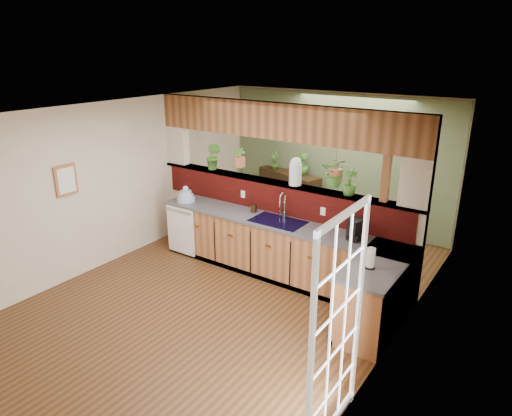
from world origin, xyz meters
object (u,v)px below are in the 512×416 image
Objects in this scene: faucet at (283,204)px; soap_dispenser at (254,207)px; shelving_console at (289,195)px; coffee_maker at (356,230)px; glass_jar at (295,171)px; paper_towel at (371,258)px; dish_stack at (186,196)px.

faucet reaches higher than soap_dispenser.
faucet reaches higher than shelving_console.
coffee_maker is 0.20× the size of shelving_console.
soap_dispenser is 0.41× the size of glass_jar.
shelving_console is at bearing 134.02° from paper_towel.
paper_towel is (0.47, -0.70, -0.01)m from coffee_maker.
faucet is 2.48m from shelving_console.
faucet is 0.98× the size of glass_jar.
glass_jar reaches higher than dish_stack.
paper_towel is at bearing -19.74° from soap_dispenser.
soap_dispenser is 0.61× the size of coffee_maker.
faucet reaches higher than coffee_maker.
coffee_maker reaches higher than dish_stack.
coffee_maker is 3.32m from shelving_console.
dish_stack is (-1.77, -0.24, -0.14)m from faucet.
soap_dispenser is 1.77m from coffee_maker.
faucet is 0.53m from soap_dispenser.
faucet reaches higher than paper_towel.
soap_dispenser is at bearing -176.09° from faucet.
glass_jar is (-1.17, 0.35, 0.57)m from coffee_maker.
paper_towel is 4.14m from shelving_console.
coffee_maker is (1.25, -0.14, -0.09)m from faucet.
paper_towel is (1.72, -0.84, -0.10)m from faucet.
faucet is at bearing 154.03° from paper_towel.
coffee_maker reaches higher than shelving_console.
shelving_console is at bearing 74.79° from dish_stack.
faucet is at bearing -109.78° from glass_jar.
coffee_maker is at bearing -6.33° from faucet.
glass_jar is (-1.64, 1.05, 0.58)m from paper_towel.
shelving_console is at bearing 118.21° from faucet.
coffee_maker is 1.08× the size of paper_towel.
dish_stack is 1.07× the size of coffee_maker.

